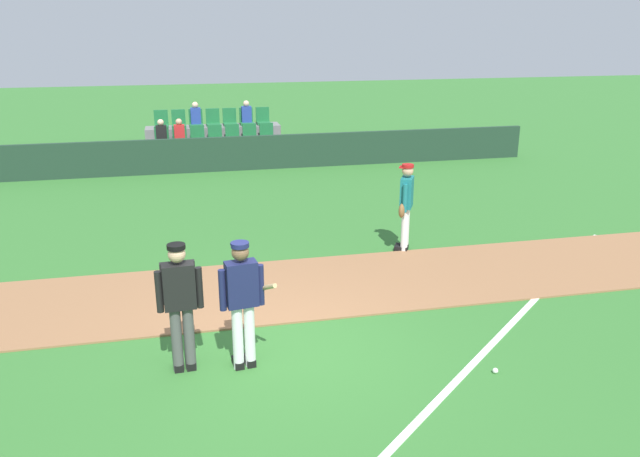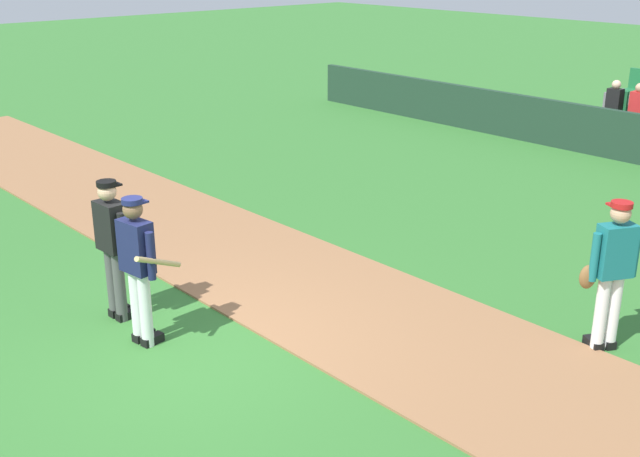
{
  "view_description": "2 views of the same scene",
  "coord_description": "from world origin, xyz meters",
  "px_view_note": "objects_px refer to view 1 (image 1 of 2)",
  "views": [
    {
      "loc": [
        -1.08,
        -7.75,
        4.39
      ],
      "look_at": [
        0.99,
        1.56,
        1.24
      ],
      "focal_mm": 35.47,
      "sensor_mm": 36.0,
      "label": 1
    },
    {
      "loc": [
        6.88,
        -4.16,
        4.34
      ],
      "look_at": [
        0.55,
        1.54,
        1.23
      ],
      "focal_mm": 43.89,
      "sensor_mm": 36.0,
      "label": 2
    }
  ],
  "objects_px": {
    "batter_navy_jersey": "(243,300)",
    "baseball": "(495,371)",
    "umpire_home_plate": "(180,300)",
    "runner_teal_jersey": "(406,204)"
  },
  "relations": [
    {
      "from": "umpire_home_plate",
      "to": "runner_teal_jersey",
      "type": "relative_size",
      "value": 1.0
    },
    {
      "from": "batter_navy_jersey",
      "to": "runner_teal_jersey",
      "type": "bearing_deg",
      "value": 46.59
    },
    {
      "from": "batter_navy_jersey",
      "to": "umpire_home_plate",
      "type": "xyz_separation_m",
      "value": [
        -0.78,
        0.12,
        0.03
      ]
    },
    {
      "from": "umpire_home_plate",
      "to": "baseball",
      "type": "distance_m",
      "value": 4.19
    },
    {
      "from": "runner_teal_jersey",
      "to": "baseball",
      "type": "xyz_separation_m",
      "value": [
        -0.42,
        -4.67,
        -0.93
      ]
    },
    {
      "from": "batter_navy_jersey",
      "to": "umpire_home_plate",
      "type": "bearing_deg",
      "value": 171.56
    },
    {
      "from": "batter_navy_jersey",
      "to": "baseball",
      "type": "relative_size",
      "value": 23.78
    },
    {
      "from": "umpire_home_plate",
      "to": "runner_teal_jersey",
      "type": "xyz_separation_m",
      "value": [
        4.37,
        3.68,
        -0.04
      ]
    },
    {
      "from": "batter_navy_jersey",
      "to": "umpire_home_plate",
      "type": "height_order",
      "value": "same"
    },
    {
      "from": "baseball",
      "to": "batter_navy_jersey",
      "type": "bearing_deg",
      "value": 164.54
    }
  ]
}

